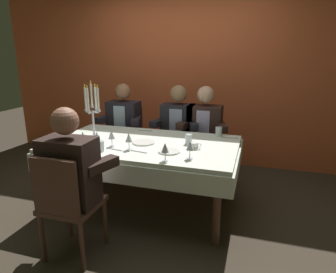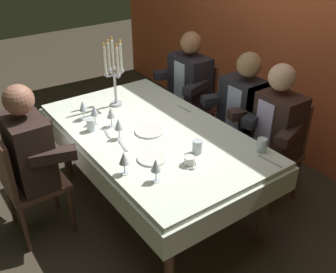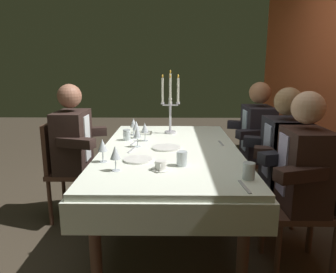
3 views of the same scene
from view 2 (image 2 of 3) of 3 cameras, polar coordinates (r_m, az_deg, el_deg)
ground_plane at (r=3.46m, az=-2.09°, el=-9.87°), size 12.00×12.00×0.00m
back_wall at (r=3.92m, az=19.00°, el=15.68°), size 6.00×0.12×2.70m
dining_table at (r=3.10m, az=-2.30°, el=-1.02°), size 1.94×1.14×0.74m
candelabra at (r=3.37m, az=-7.91°, el=9.16°), size 0.19×0.19×0.61m
dinner_plate_0 at (r=3.01m, az=-2.71°, el=0.79°), size 0.23×0.23×0.01m
dinner_plate_1 at (r=2.68m, az=-2.34°, el=-3.23°), size 0.21×0.21×0.01m
wine_glass_0 at (r=2.42m, az=-1.80°, el=-4.33°), size 0.07×0.07×0.16m
wine_glass_1 at (r=3.13m, az=-10.77°, el=3.68°), size 0.07×0.07×0.16m
wine_glass_2 at (r=3.08m, az=-8.40°, el=3.40°), size 0.07×0.07×0.16m
wine_glass_3 at (r=2.50m, az=-6.50°, el=-3.22°), size 0.07×0.07×0.16m
wine_glass_4 at (r=2.90m, az=-7.29°, el=1.71°), size 0.07×0.07×0.16m
wine_glass_5 at (r=3.23m, az=-12.40°, el=4.31°), size 0.07×0.07×0.16m
water_tumbler_0 at (r=3.07m, az=-11.27°, el=1.66°), size 0.06×0.06×0.10m
water_tumbler_1 at (r=2.74m, az=4.33°, el=-1.50°), size 0.07×0.07×0.10m
water_tumbler_2 at (r=2.83m, az=13.62°, el=-1.22°), size 0.07×0.07×0.10m
coffee_cup_0 at (r=2.62m, az=3.19°, el=-3.66°), size 0.13×0.12×0.06m
knife_0 at (r=2.75m, az=14.74°, el=-3.52°), size 0.19×0.04×0.01m
fork_1 at (r=3.38m, az=2.40°, el=4.09°), size 0.17×0.03×0.01m
fork_2 at (r=2.85m, az=-6.64°, el=-1.36°), size 0.17×0.05×0.01m
fork_3 at (r=3.04m, az=-9.03°, el=0.56°), size 0.17×0.05×0.01m
seated_diner_0 at (r=3.98m, az=3.29°, el=8.11°), size 0.63×0.48×1.24m
seated_diner_1 at (r=2.96m, az=-19.85°, el=-1.96°), size 0.63×0.48×1.24m
seated_diner_2 at (r=3.47m, az=11.23°, el=4.10°), size 0.63×0.48×1.24m
seated_diner_3 at (r=3.27m, az=15.49°, el=1.89°), size 0.63×0.48×1.24m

